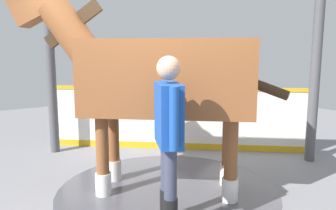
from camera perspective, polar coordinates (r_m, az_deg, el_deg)
name	(u,v)px	position (r m, az deg, el deg)	size (l,w,h in m)	color
ground_plane	(154,205)	(4.19, -2.35, -16.60)	(16.00, 16.00, 0.02)	gray
wet_patch	(168,189)	(4.57, -0.07, -14.13)	(2.89, 2.89, 0.00)	#4C4C54
barrier_wall	(179,121)	(6.20, 1.89, -2.65)	(3.60, 3.22, 1.16)	white
roof_post_near	(51,72)	(6.25, -19.25, 5.28)	(0.16, 0.16, 2.88)	#4C4C51
roof_post_far	(315,74)	(5.90, 23.73, 4.82)	(0.16, 0.16, 2.88)	#4C4C51
horse	(157,78)	(4.23, -1.84, 4.64)	(2.74, 2.48, 2.66)	brown
handler	(169,130)	(3.36, 0.09, -4.22)	(0.42, 0.64, 1.77)	black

